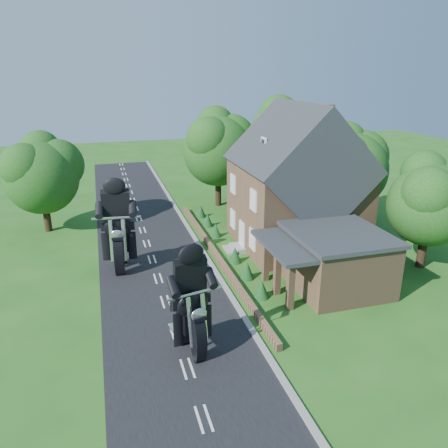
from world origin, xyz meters
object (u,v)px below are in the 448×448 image
object	(u,v)px
annex	(334,258)
motorcycle_follow	(120,257)
garden_wall	(217,255)
house	(297,187)
motorcycle_lead	(192,337)

from	to	relation	value
annex	motorcycle_follow	distance (m)	13.30
garden_wall	annex	xyz separation A→B (m)	(5.57, -5.80, 1.57)
house	motorcycle_follow	distance (m)	13.09
garden_wall	annex	world-z (taller)	annex
motorcycle_follow	garden_wall	bearing A→B (deg)	-172.24
house	motorcycle_follow	bearing A→B (deg)	-175.20
annex	motorcycle_lead	size ratio (longest dim) A/B	4.05
garden_wall	motorcycle_lead	size ratio (longest dim) A/B	12.64
garden_wall	motorcycle_follow	size ratio (longest dim) A/B	11.13
annex	motorcycle_follow	xyz separation A→B (m)	(-11.96, 5.74, -0.85)
garden_wall	house	bearing A→B (deg)	9.17
annex	motorcycle_lead	world-z (taller)	annex
motorcycle_lead	motorcycle_follow	bearing A→B (deg)	-88.64
annex	motorcycle_follow	bearing A→B (deg)	154.36
motorcycle_follow	motorcycle_lead	bearing A→B (deg)	111.63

